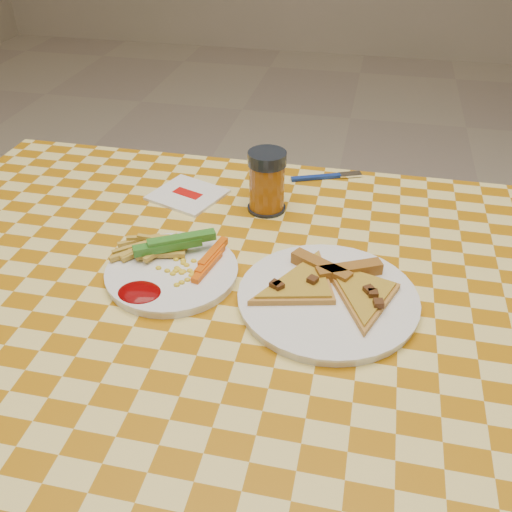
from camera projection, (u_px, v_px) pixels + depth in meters
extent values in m
cylinder|color=silver|center=(77.00, 306.00, 1.44)|extent=(0.06, 0.06, 0.71)
cube|color=brown|center=(257.00, 308.00, 0.86)|extent=(1.20, 0.80, 0.04)
cylinder|color=white|center=(172.00, 273.00, 0.88)|extent=(0.20, 0.20, 0.01)
cylinder|color=white|center=(328.00, 300.00, 0.83)|extent=(0.26, 0.26, 0.01)
cube|color=#0D5610|center=(175.00, 243.00, 0.89)|extent=(0.11, 0.09, 0.02)
cube|color=#EE5C0A|center=(210.00, 260.00, 0.88)|extent=(0.07, 0.09, 0.02)
ellipsoid|color=#700203|center=(139.00, 293.00, 0.83)|extent=(0.06, 0.05, 0.01)
cube|color=#965F21|center=(321.00, 268.00, 0.86)|extent=(0.10, 0.07, 0.02)
cube|color=#965F21|center=(349.00, 271.00, 0.85)|extent=(0.10, 0.06, 0.02)
cylinder|color=black|center=(267.00, 208.00, 1.05)|extent=(0.07, 0.07, 0.01)
cylinder|color=#914D0F|center=(267.00, 187.00, 1.02)|extent=(0.06, 0.06, 0.09)
cylinder|color=black|center=(267.00, 158.00, 0.99)|extent=(0.07, 0.07, 0.02)
cube|color=white|center=(188.00, 195.00, 1.09)|extent=(0.15, 0.15, 0.01)
cube|color=red|center=(187.00, 193.00, 1.09)|extent=(0.06, 0.04, 0.00)
cube|color=navy|center=(316.00, 177.00, 1.14)|extent=(0.10, 0.05, 0.01)
cube|color=silver|center=(350.00, 174.00, 1.15)|extent=(0.05, 0.04, 0.00)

